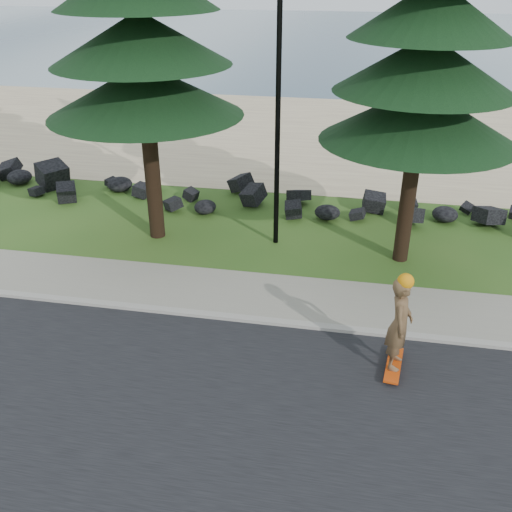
% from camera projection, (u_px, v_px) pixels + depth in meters
% --- Properties ---
extents(ground, '(160.00, 160.00, 0.00)m').
position_uv_depth(ground, '(255.00, 300.00, 13.72)').
color(ground, '#2C541A').
rests_on(ground, ground).
extents(road, '(160.00, 7.00, 0.02)m').
position_uv_depth(road, '(208.00, 438.00, 9.80)').
color(road, black).
rests_on(road, ground).
extents(kerb, '(160.00, 0.20, 0.10)m').
position_uv_depth(kerb, '(248.00, 319.00, 12.91)').
color(kerb, '#A19B91').
rests_on(kerb, ground).
extents(sidewalk, '(160.00, 2.00, 0.08)m').
position_uv_depth(sidewalk, '(257.00, 295.00, 13.87)').
color(sidewalk, gray).
rests_on(sidewalk, ground).
extents(beach_sand, '(160.00, 15.00, 0.01)m').
position_uv_depth(beach_sand, '(313.00, 135.00, 26.31)').
color(beach_sand, tan).
rests_on(beach_sand, ground).
extents(ocean, '(160.00, 58.00, 0.01)m').
position_uv_depth(ocean, '(347.00, 36.00, 58.03)').
color(ocean, '#345063').
rests_on(ocean, ground).
extents(seawall_boulders, '(60.00, 2.40, 1.10)m').
position_uv_depth(seawall_boulders, '(287.00, 210.00, 18.58)').
color(seawall_boulders, black).
rests_on(seawall_boulders, ground).
extents(lamp_post, '(0.25, 0.14, 8.14)m').
position_uv_depth(lamp_post, '(278.00, 97.00, 14.56)').
color(lamp_post, black).
rests_on(lamp_post, ground).
extents(skateboarder, '(0.55, 1.20, 2.18)m').
position_uv_depth(skateboarder, '(400.00, 324.00, 10.93)').
color(skateboarder, '#C63D0B').
rests_on(skateboarder, ground).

